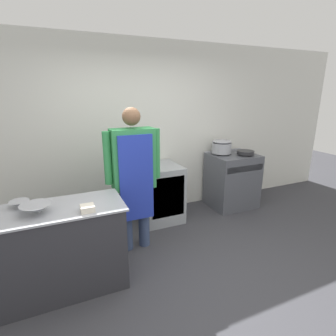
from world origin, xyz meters
The scene contains 11 objects.
ground_plane centered at (0.00, 0.00, 0.00)m, with size 14.00×14.00×0.00m, color #38383D.
wall_back centered at (0.00, 1.93, 1.35)m, with size 8.00×0.05×2.70m.
prep_counter centered at (-1.28, 0.52, 0.44)m, with size 1.33×0.61×0.89m.
stove centered at (1.57, 1.53, 0.46)m, with size 0.77×0.65×0.94m.
fridge_unit centered at (0.23, 1.55, 0.44)m, with size 0.59×0.66×0.87m.
person_cook centered at (-0.36, 0.93, 1.02)m, with size 0.69×0.24×1.78m.
mixing_bowl centered at (-1.41, 0.47, 0.93)m, with size 0.28×0.28×0.09m.
small_bowl centered at (-1.56, 0.69, 0.92)m, with size 0.18×0.18×0.06m.
plastic_tub centered at (-0.98, 0.34, 0.91)m, with size 0.12×0.12×0.06m.
stock_pot centered at (1.39, 1.64, 1.06)m, with size 0.33×0.33×0.23m.
saute_pan centered at (1.72, 1.41, 0.97)m, with size 0.28×0.28×0.06m.
Camera 1 is at (-1.19, -1.98, 1.94)m, focal length 28.00 mm.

